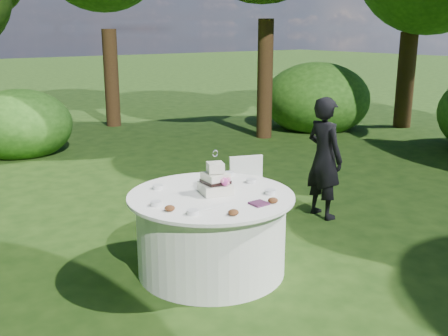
{
  "coord_description": "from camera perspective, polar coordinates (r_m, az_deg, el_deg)",
  "views": [
    {
      "loc": [
        -2.64,
        -3.83,
        2.26
      ],
      "look_at": [
        0.15,
        0.0,
        1.0
      ],
      "focal_mm": 42.0,
      "sensor_mm": 36.0,
      "label": 1
    }
  ],
  "objects": [
    {
      "name": "feather_plume",
      "position": [
        4.5,
        -1.62,
        -4.37
      ],
      "size": [
        0.48,
        0.07,
        0.01
      ],
      "primitive_type": "ellipsoid",
      "color": "white",
      "rests_on": "table"
    },
    {
      "name": "napkins",
      "position": [
        4.61,
        3.82,
        -3.87
      ],
      "size": [
        0.14,
        0.14,
        0.02
      ],
      "primitive_type": "cube",
      "color": "#4A1F3F",
      "rests_on": "table"
    },
    {
      "name": "guest",
      "position": [
        6.47,
        10.86,
        1.08
      ],
      "size": [
        0.38,
        0.56,
        1.49
      ],
      "primitive_type": "imported",
      "rotation": [
        0.0,
        0.0,
        1.52
      ],
      "color": "black",
      "rests_on": "ground"
    },
    {
      "name": "chair",
      "position": [
        5.91,
        2.71,
        -2.29
      ],
      "size": [
        0.5,
        0.5,
        0.87
      ],
      "color": "white",
      "rests_on": "ground"
    },
    {
      "name": "ground",
      "position": [
        5.17,
        -1.37,
        -11.03
      ],
      "size": [
        80.0,
        80.0,
        0.0
      ],
      "primitive_type": "plane",
      "color": "#17320D",
      "rests_on": "ground"
    },
    {
      "name": "petal_cups",
      "position": [
        4.71,
        -0.22,
        -3.22
      ],
      "size": [
        0.98,
        1.15,
        0.05
      ],
      "color": "#562D16",
      "rests_on": "table"
    },
    {
      "name": "votives",
      "position": [
        4.93,
        -1.42,
        -2.46
      ],
      "size": [
        1.21,
        0.9,
        0.04
      ],
      "color": "silver",
      "rests_on": "table"
    },
    {
      "name": "table",
      "position": [
        5.01,
        -1.4,
        -7.04
      ],
      "size": [
        1.56,
        1.56,
        0.77
      ],
      "color": "white",
      "rests_on": "ground"
    },
    {
      "name": "cake",
      "position": [
        4.88,
        -0.91,
        -1.49
      ],
      "size": [
        0.34,
        0.34,
        0.41
      ],
      "color": "white",
      "rests_on": "table"
    }
  ]
}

